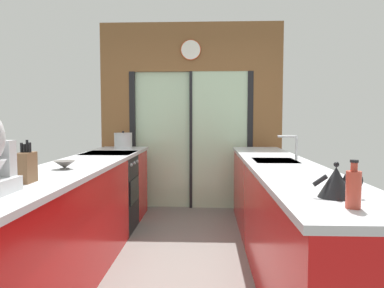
% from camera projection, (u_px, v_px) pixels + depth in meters
% --- Properties ---
extents(ground_plane, '(5.04, 7.60, 0.02)m').
position_uv_depth(ground_plane, '(183.00, 252.00, 3.66)').
color(ground_plane, slate).
extents(back_wall_unit, '(2.64, 0.12, 2.70)m').
position_uv_depth(back_wall_unit, '(191.00, 104.00, 5.34)').
color(back_wall_unit, brown).
rests_on(back_wall_unit, ground_plane).
extents(left_counter_run, '(0.62, 3.80, 0.92)m').
position_uv_depth(left_counter_run, '(76.00, 217.00, 3.19)').
color(left_counter_run, red).
rests_on(left_counter_run, ground_plane).
extents(right_counter_run, '(0.62, 3.80, 0.92)m').
position_uv_depth(right_counter_run, '(282.00, 214.00, 3.29)').
color(right_counter_run, red).
rests_on(right_counter_run, ground_plane).
extents(sink_faucet, '(0.19, 0.02, 0.24)m').
position_uv_depth(sink_faucet, '(293.00, 143.00, 3.49)').
color(sink_faucet, '#B7BABC').
rests_on(sink_faucet, right_counter_run).
extents(oven_range, '(0.60, 0.60, 0.92)m').
position_uv_depth(oven_range, '(110.00, 192.00, 4.31)').
color(oven_range, black).
rests_on(oven_range, ground_plane).
extents(mixing_bowl, '(0.17, 0.17, 0.07)m').
position_uv_depth(mixing_bowl, '(65.00, 165.00, 2.89)').
color(mixing_bowl, '#514C47').
rests_on(mixing_bowl, left_counter_run).
extents(knife_block, '(0.08, 0.14, 0.27)m').
position_uv_depth(knife_block, '(26.00, 167.00, 2.28)').
color(knife_block, brown).
rests_on(knife_block, left_counter_run).
extents(stock_pot, '(0.24, 0.24, 0.23)m').
position_uv_depth(stock_pot, '(123.00, 140.00, 4.91)').
color(stock_pot, '#B7BABC').
rests_on(stock_pot, left_counter_run).
extents(kettle, '(0.25, 0.18, 0.18)m').
position_uv_depth(kettle, '(336.00, 182.00, 1.85)').
color(kettle, black).
rests_on(kettle, right_counter_run).
extents(soap_bottle, '(0.07, 0.07, 0.22)m').
position_uv_depth(soap_bottle, '(353.00, 188.00, 1.63)').
color(soap_bottle, '#B23D2D').
rests_on(soap_bottle, right_counter_run).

